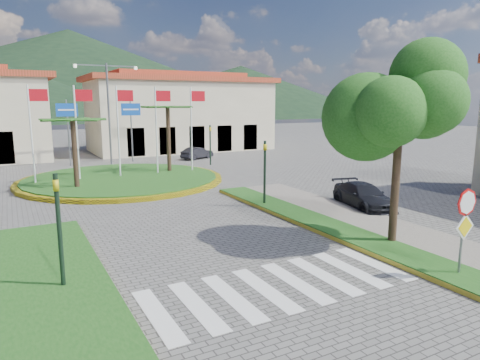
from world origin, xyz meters
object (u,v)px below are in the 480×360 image
car_dark_b (197,153)px  car_side_right (364,196)px  roundabout_island (123,179)px  stop_sign (465,218)px  deciduous_tree (401,97)px

car_dark_b → car_side_right: car_side_right is taller
roundabout_island → car_dark_b: bearing=43.2°
roundabout_island → car_side_right: size_ratio=3.16×
car_side_right → roundabout_island: bearing=137.8°
roundabout_island → stop_sign: size_ratio=4.79×
deciduous_tree → car_dark_b: bearing=83.1°
roundabout_island → deciduous_tree: (5.50, -17.00, 5.01)m
stop_sign → car_side_right: 8.46m
car_side_right → car_dark_b: bearing=103.5°
car_side_right → stop_sign: bearing=-102.2°
roundabout_island → car_side_right: 15.12m
deciduous_tree → car_side_right: deciduous_tree is taller
car_dark_b → car_side_right: bearing=155.9°
roundabout_island → car_side_right: (8.52, -12.49, 0.41)m
roundabout_island → car_dark_b: size_ratio=3.99×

